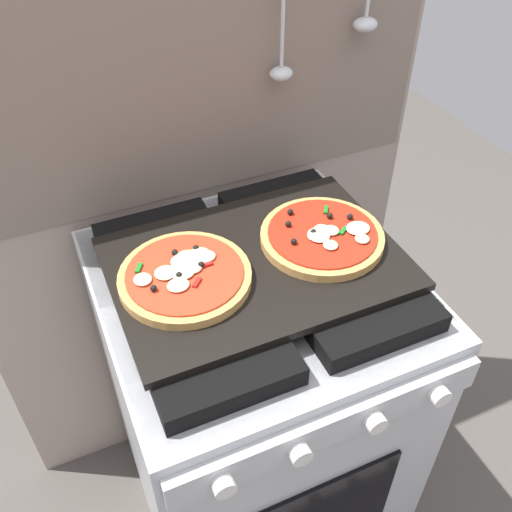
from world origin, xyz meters
The scene contains 6 objects.
ground_plane centered at (0.00, 0.00, 0.00)m, with size 4.00×4.00×0.00m, color #4C4742.
kitchen_backsplash centered at (0.00, 0.33, 0.79)m, with size 1.10×0.08×1.55m.
stove centered at (0.00, 0.00, 0.45)m, with size 0.60×0.64×0.90m.
baking_tray centered at (0.00, 0.00, 0.91)m, with size 0.54×0.38×0.02m, color black.
pizza_left centered at (-0.14, 0.00, 0.93)m, with size 0.24×0.24×0.03m.
pizza_right centered at (0.14, 0.00, 0.93)m, with size 0.24×0.24×0.03m.
Camera 1 is at (-0.33, -0.73, 1.64)m, focal length 40.36 mm.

